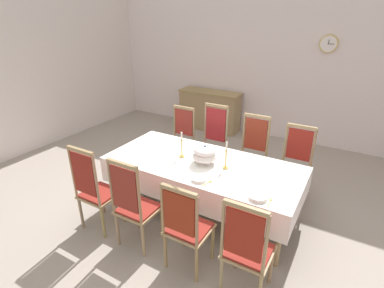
% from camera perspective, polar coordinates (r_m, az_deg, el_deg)
% --- Properties ---
extents(ground, '(7.78, 6.39, 0.04)m').
position_cam_1_polar(ground, '(4.28, 2.03, -12.71)').
color(ground, gray).
extents(back_wall, '(7.78, 0.08, 3.50)m').
position_cam_1_polar(back_wall, '(6.53, 16.44, 16.09)').
color(back_wall, silver).
rests_on(back_wall, ground).
extents(left_wall, '(0.08, 6.39, 3.50)m').
position_cam_1_polar(left_wall, '(6.36, -31.69, 13.43)').
color(left_wall, silver).
rests_on(left_wall, ground).
extents(dining_table, '(2.52, 1.13, 0.75)m').
position_cam_1_polar(dining_table, '(3.89, 2.08, -4.51)').
color(dining_table, '#997654').
rests_on(dining_table, ground).
extents(tablecloth, '(2.54, 1.15, 0.35)m').
position_cam_1_polar(tablecloth, '(3.90, 2.08, -4.65)').
color(tablecloth, white).
rests_on(tablecloth, dining_table).
extents(chair_south_a, '(0.44, 0.42, 1.16)m').
position_cam_1_polar(chair_south_a, '(3.82, -18.21, -8.20)').
color(chair_south_a, '#9D7158').
rests_on(chair_south_a, ground).
extents(chair_north_a, '(0.44, 0.42, 1.08)m').
position_cam_1_polar(chair_north_a, '(5.15, -2.26, 1.22)').
color(chair_north_a, '#9B7749').
rests_on(chair_north_a, ground).
extents(chair_south_b, '(0.44, 0.42, 1.15)m').
position_cam_1_polar(chair_south_b, '(3.44, -11.11, -11.26)').
color(chair_south_b, '#918051').
rests_on(chair_south_b, ground).
extents(chair_north_b, '(0.44, 0.42, 1.21)m').
position_cam_1_polar(chair_north_b, '(4.86, 3.91, 0.32)').
color(chair_north_b, '#988058').
rests_on(chair_north_b, ground).
extents(chair_south_c, '(0.44, 0.42, 1.06)m').
position_cam_1_polar(chair_south_c, '(3.13, -1.14, -15.48)').
color(chair_south_c, '#9A7E58').
rests_on(chair_south_c, ground).
extents(chair_north_c, '(0.44, 0.42, 1.14)m').
position_cam_1_polar(chair_north_c, '(4.63, 11.42, -1.63)').
color(chair_north_c, '#9F8357').
rests_on(chair_north_c, ground).
extents(chair_south_d, '(0.44, 0.42, 1.10)m').
position_cam_1_polar(chair_south_d, '(2.91, 10.48, -19.12)').
color(chair_south_d, '#97785C').
rests_on(chair_south_d, ground).
extents(chair_north_d, '(0.44, 0.42, 1.10)m').
position_cam_1_polar(chair_north_d, '(4.50, 19.20, -3.54)').
color(chair_north_d, '#9E7A5B').
rests_on(chair_north_d, ground).
extents(soup_tureen, '(0.32, 0.32, 0.25)m').
position_cam_1_polar(soup_tureen, '(3.79, 2.48, -2.01)').
color(soup_tureen, silver).
rests_on(soup_tureen, tablecloth).
extents(candlestick_west, '(0.07, 0.07, 0.36)m').
position_cam_1_polar(candlestick_west, '(3.94, -1.98, -0.59)').
color(candlestick_west, gold).
rests_on(candlestick_west, tablecloth).
extents(candlestick_east, '(0.07, 0.07, 0.36)m').
position_cam_1_polar(candlestick_east, '(3.67, 6.55, -2.66)').
color(candlestick_east, gold).
rests_on(candlestick_east, tablecloth).
extents(bowl_near_left, '(0.17, 0.17, 0.03)m').
position_cam_1_polar(bowl_near_left, '(3.45, 1.34, -6.77)').
color(bowl_near_left, silver).
rests_on(bowl_near_left, tablecloth).
extents(bowl_near_right, '(0.19, 0.19, 0.04)m').
position_cam_1_polar(bowl_near_right, '(3.21, 12.61, -9.91)').
color(bowl_near_right, silver).
rests_on(bowl_near_right, tablecloth).
extents(spoon_primary, '(0.06, 0.17, 0.01)m').
position_cam_1_polar(spoon_primary, '(3.42, 3.34, -7.29)').
color(spoon_primary, gold).
rests_on(spoon_primary, tablecloth).
extents(spoon_secondary, '(0.03, 0.18, 0.01)m').
position_cam_1_polar(spoon_secondary, '(3.21, 14.87, -10.46)').
color(spoon_secondary, gold).
rests_on(spoon_secondary, tablecloth).
extents(sideboard, '(1.44, 0.48, 0.90)m').
position_cam_1_polar(sideboard, '(6.99, 3.42, 6.50)').
color(sideboard, '#967A52').
rests_on(sideboard, ground).
extents(mounted_clock, '(0.32, 0.06, 0.32)m').
position_cam_1_polar(mounted_clock, '(6.27, 24.83, 17.11)').
color(mounted_clock, '#D1B251').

